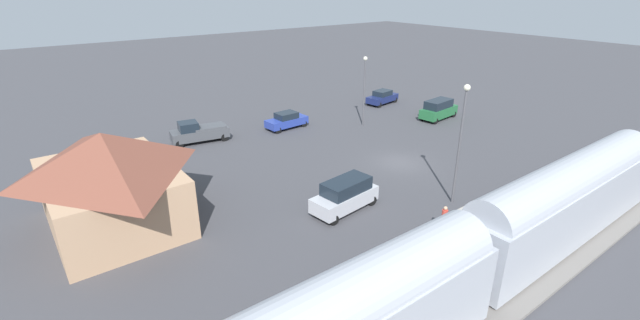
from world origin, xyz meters
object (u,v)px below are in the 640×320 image
Objects in this scene: passenger_train at (472,253)px; station_building at (109,178)px; suv_green at (439,109)px; pickup_charcoal at (199,132)px; sedan_blue at (287,120)px; pedestrian_on_platform at (444,217)px; light_pole_near_platform at (461,132)px; sedan_navy at (382,97)px; light_pole_lot_center at (364,83)px; pedestrian_waiting_far at (539,185)px; suv_silver at (345,195)px.

passenger_train is 21.40m from station_building.
suv_green is (2.23, -34.88, -2.10)m from station_building.
sedan_blue is at bearing -99.97° from pickup_charcoal.
station_building is 20.74m from pedestrian_on_platform.
pedestrian_on_platform is 6.14m from light_pole_near_platform.
sedan_blue is at bearing 93.32° from sedan_navy.
station_building is 22.71m from light_pole_near_platform.
light_pole_lot_center is at bearing -120.66° from sedan_blue.
pedestrian_waiting_far is at bearing -97.94° from pedestrian_on_platform.
pedestrian_waiting_far is at bearing 174.39° from light_pole_lot_center.
pedestrian_on_platform is 6.68m from suv_silver.
pedestrian_waiting_far is 0.37× the size of sedan_blue.
light_pole_lot_center is (3.39, 8.39, 3.53)m from suv_green.
passenger_train reaches higher than suv_silver.
light_pole_lot_center is at bearing -109.73° from pickup_charcoal.
pedestrian_waiting_far is 27.34m from sedan_navy.
suv_silver is at bearing 24.12° from pedestrian_on_platform.
light_pole_lot_center reaches higher than sedan_navy.
suv_green reaches higher than sedan_blue.
pickup_charcoal is (29.42, 1.25, -1.83)m from passenger_train.
station_building is at bearing 93.66° from suv_green.
passenger_train is 7.82× the size of sedan_blue.
station_building is 2.21× the size of sedan_navy.
pedestrian_on_platform is 0.30× the size of pickup_charcoal.
pedestrian_on_platform is 22.29m from light_pole_lot_center.
station_building is 2.06× the size of suv_silver.
suv_green is at bearing -86.34° from station_building.
pedestrian_waiting_far is 20.76m from light_pole_lot_center.
light_pole_near_platform is (6.80, -8.09, 2.40)m from passenger_train.
sedan_blue is 21.48m from light_pole_near_platform.
suv_green is at bearing -48.59° from light_pole_near_platform.
pickup_charcoal is 1.11× the size of suv_silver.
station_building reaches higher than suv_green.
pedestrian_waiting_far is at bearing 158.64° from sedan_navy.
suv_green is (20.23, -23.32, -1.71)m from passenger_train.
pedestrian_waiting_far is 19.92m from suv_green.
sedan_navy is at bearing -21.36° from pedestrian_waiting_far.
station_building is at bearing 49.08° from pedestrian_on_platform.
pickup_charcoal reaches higher than pedestrian_on_platform.
pedestrian_waiting_far is 29.78m from pickup_charcoal.
sedan_blue is at bearing -9.27° from pedestrian_on_platform.
pedestrian_on_platform is 23.66m from sedan_blue.
pedestrian_waiting_far is at bearing -126.35° from light_pole_near_platform.
pedestrian_on_platform is 0.20× the size of light_pole_near_platform.
sedan_blue is at bearing -15.74° from passenger_train.
sedan_blue is 15.07m from sedan_navy.
passenger_train is at bearing 130.94° from suv_green.
sedan_navy is 0.56× the size of light_pole_near_platform.
pedestrian_on_platform reaches higher than sedan_navy.
suv_silver is at bearing 113.70° from suv_green.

